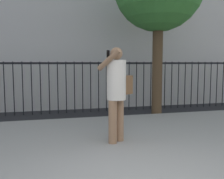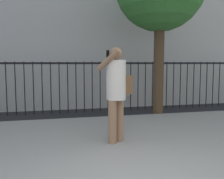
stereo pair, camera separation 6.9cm
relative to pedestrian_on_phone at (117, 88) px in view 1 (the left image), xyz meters
name	(u,v)px [view 1 (the left image)]	position (x,y,z in m)	size (l,w,h in m)	color
sidewalk	(105,146)	(-0.22, 0.02, -1.05)	(28.00, 4.40, 0.15)	gray
iron_fence	(78,80)	(-0.22, 3.72, -0.10)	(12.03, 0.04, 1.60)	black
pedestrian_on_phone	(117,88)	(0.00, 0.00, 0.00)	(0.71, 0.65, 1.68)	#936B4C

